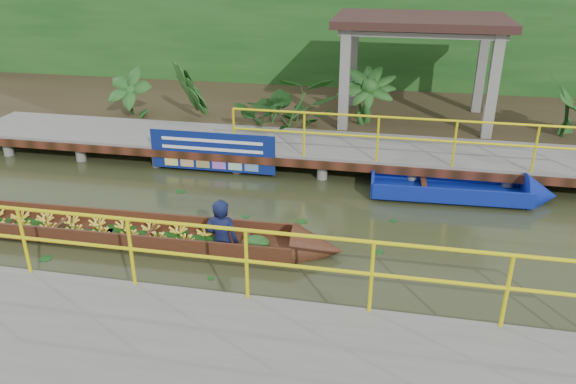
# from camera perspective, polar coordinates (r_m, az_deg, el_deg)

# --- Properties ---
(ground) EXTENTS (80.00, 80.00, 0.00)m
(ground) POSITION_cam_1_polar(r_m,az_deg,el_deg) (10.62, -3.94, -3.76)
(ground) COLOR #2C3219
(ground) RESTS_ON ground
(land_strip) EXTENTS (30.00, 8.00, 0.45)m
(land_strip) POSITION_cam_1_polar(r_m,az_deg,el_deg) (17.39, 2.41, 8.32)
(land_strip) COLOR #322519
(land_strip) RESTS_ON ground
(far_dock) EXTENTS (16.00, 2.06, 1.66)m
(far_dock) POSITION_cam_1_polar(r_m,az_deg,el_deg) (13.49, -0.20, 4.73)
(far_dock) COLOR slate
(far_dock) RESTS_ON ground
(near_dock) EXTENTS (18.00, 2.40, 1.73)m
(near_dock) POSITION_cam_1_polar(r_m,az_deg,el_deg) (6.89, -4.92, -18.48)
(near_dock) COLOR slate
(near_dock) RESTS_ON ground
(pavilion) EXTENTS (4.40, 3.00, 3.00)m
(pavilion) POSITION_cam_1_polar(r_m,az_deg,el_deg) (15.50, 13.30, 15.58)
(pavilion) COLOR slate
(pavilion) RESTS_ON ground
(foliage_backdrop) EXTENTS (30.00, 0.80, 4.00)m
(foliage_backdrop) POSITION_cam_1_polar(r_m,az_deg,el_deg) (19.44, 3.69, 15.34)
(foliage_backdrop) COLOR #164415
(foliage_backdrop) RESTS_ON ground
(vendor_boat) EXTENTS (8.71, 1.06, 2.05)m
(vendor_boat) POSITION_cam_1_polar(r_m,az_deg,el_deg) (10.60, -16.34, -3.30)
(vendor_boat) COLOR #371B0F
(vendor_boat) RESTS_ON ground
(moored_blue_boat) EXTENTS (3.82, 1.15, 0.90)m
(moored_blue_boat) POSITION_cam_1_polar(r_m,az_deg,el_deg) (12.46, 20.18, -0.07)
(moored_blue_boat) COLOR navy
(moored_blue_boat) RESTS_ON ground
(blue_banner) EXTENTS (2.95, 0.04, 0.92)m
(blue_banner) POSITION_cam_1_polar(r_m,az_deg,el_deg) (12.98, -7.70, 4.09)
(blue_banner) COLOR navy
(blue_banner) RESTS_ON ground
(tropical_plants) EXTENTS (14.22, 1.22, 1.52)m
(tropical_plants) POSITION_cam_1_polar(r_m,az_deg,el_deg) (14.86, 6.76, 9.37)
(tropical_plants) COLOR #164415
(tropical_plants) RESTS_ON ground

